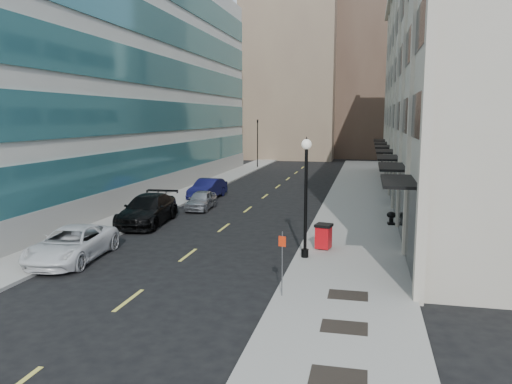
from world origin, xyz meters
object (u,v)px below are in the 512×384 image
at_px(car_silver_sedan, 201,200).
at_px(trash_bin, 324,235).
at_px(lamppost, 306,187).
at_px(urn_planter, 391,217).
at_px(car_white_van, 72,244).
at_px(sign_post, 282,255).
at_px(car_blue_sedan, 208,189).
at_px(car_black_pickup, 148,210).
at_px(traffic_signal, 258,123).

bearing_deg(car_silver_sedan, trash_bin, -47.58).
bearing_deg(lamppost, urn_planter, 62.88).
bearing_deg(car_white_van, urn_planter, 30.70).
relative_size(car_silver_sedan, trash_bin, 3.19).
xyz_separation_m(car_white_van, sign_post, (10.10, -2.75, 0.90)).
relative_size(car_white_van, car_blue_sedan, 1.15).
bearing_deg(lamppost, sign_post, -92.09).
height_order(car_blue_sedan, sign_post, sign_post).
relative_size(car_black_pickup, car_blue_sedan, 1.28).
bearing_deg(car_blue_sedan, traffic_signal, 97.69).
bearing_deg(car_blue_sedan, car_silver_sedan, -72.42).
relative_size(trash_bin, urn_planter, 1.60).
xyz_separation_m(sign_post, urn_planter, (4.30, 13.13, -1.04)).
bearing_deg(car_silver_sedan, car_blue_sedan, 100.15).
bearing_deg(traffic_signal, lamppost, -74.52).
xyz_separation_m(traffic_signal, car_blue_sedan, (1.24, -24.03, -4.94)).
bearing_deg(trash_bin, traffic_signal, 119.56).
distance_m(car_white_van, sign_post, 10.51).
height_order(car_black_pickup, lamppost, lamppost).
relative_size(car_white_van, car_silver_sedan, 1.40).
height_order(car_black_pickup, sign_post, sign_post).
height_order(car_silver_sedan, trash_bin, trash_bin).
xyz_separation_m(traffic_signal, sign_post, (10.80, -44.75, -4.06)).
xyz_separation_m(trash_bin, lamppost, (-0.69, -1.63, 2.55)).
distance_m(car_white_van, trash_bin, 11.67).
relative_size(sign_post, urn_planter, 3.05).
bearing_deg(sign_post, car_black_pickup, 148.54).
height_order(car_silver_sedan, lamppost, lamppost).
bearing_deg(car_blue_sedan, car_white_van, -86.98).
relative_size(car_blue_sedan, urn_planter, 6.20).
distance_m(lamppost, urn_planter, 9.43).
bearing_deg(trash_bin, urn_planter, 74.33).
xyz_separation_m(car_black_pickup, trash_bin, (10.97, -4.02, -0.07)).
relative_size(car_white_van, trash_bin, 4.46).
relative_size(car_black_pickup, lamppost, 1.11).
distance_m(traffic_signal, urn_planter, 35.41).
height_order(car_silver_sedan, sign_post, sign_post).
xyz_separation_m(car_black_pickup, car_blue_sedan, (0.54, 9.97, -0.10)).
height_order(traffic_signal, trash_bin, traffic_signal).
height_order(trash_bin, urn_planter, trash_bin).
height_order(car_blue_sedan, urn_planter, car_blue_sedan).
relative_size(traffic_signal, lamppost, 1.28).
bearing_deg(car_blue_sedan, sign_post, -60.49).
height_order(car_white_van, urn_planter, car_white_van).
height_order(car_black_pickup, urn_planter, car_black_pickup).
relative_size(car_white_van, lamppost, 1.00).
distance_m(sign_post, urn_planter, 13.85).
relative_size(traffic_signal, sign_post, 3.00).
bearing_deg(traffic_signal, urn_planter, -64.47).
relative_size(traffic_signal, car_black_pickup, 1.16).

